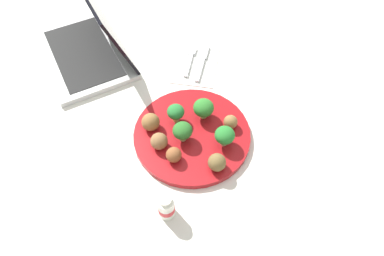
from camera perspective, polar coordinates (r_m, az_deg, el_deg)
The scene contains 16 objects.
ground_plane at distance 0.84m, azimuth 0.00°, elevation -1.44°, with size 4.00×4.00×0.00m, color silver.
plate at distance 0.83m, azimuth 0.00°, elevation -1.13°, with size 0.28×0.28×0.02m, color maroon.
broccoli_floret_near_rim at distance 0.79m, azimuth -1.57°, elevation -0.49°, with size 0.05×0.05×0.05m.
broccoli_floret_back_right at distance 0.79m, azimuth 5.41°, elevation -1.23°, with size 0.05×0.05×0.05m.
broccoli_floret_back_left at distance 0.83m, azimuth 1.91°, elevation 3.31°, with size 0.05×0.05×0.05m.
broccoli_floret_front_right at distance 0.83m, azimuth -2.69°, elevation 2.63°, with size 0.04×0.04×0.05m.
meatball_far_rim at distance 0.76m, azimuth 4.13°, elevation -5.67°, with size 0.04×0.04×0.04m, color brown.
meatball_back_left at distance 0.77m, azimuth -3.03°, elevation -4.43°, with size 0.04×0.04×0.04m, color brown.
meatball_front_left at distance 0.79m, azimuth -5.44°, elevation -2.18°, with size 0.04×0.04×0.04m, color brown.
meatball_mid_right at distance 0.83m, azimuth 6.36°, elevation 1.00°, with size 0.03×0.03×0.03m, color brown.
meatball_front_right at distance 0.82m, azimuth -6.82°, elevation 1.01°, with size 0.04×0.04×0.04m, color brown.
napkin at distance 1.00m, azimuth 0.60°, elevation 10.58°, with size 0.17×0.12×0.01m, color white.
fork at distance 1.01m, azimuth -0.36°, elevation 11.20°, with size 0.12×0.02×0.01m.
knife at distance 1.00m, azimuth 1.72°, elevation 10.94°, with size 0.15×0.02×0.01m.
yogurt_bottle at distance 0.72m, azimuth -4.26°, elevation -12.84°, with size 0.04×0.04×0.07m.
laptop at distance 1.05m, azimuth -16.62°, elevation 13.10°, with size 0.39×0.37×0.21m.
Camera 1 is at (-0.47, -0.08, 0.69)m, focal length 32.38 mm.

